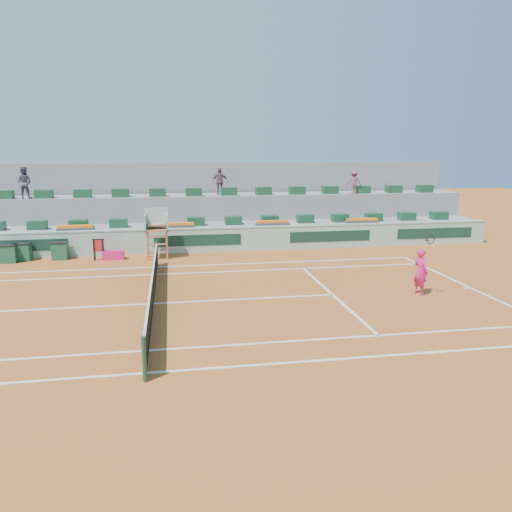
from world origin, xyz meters
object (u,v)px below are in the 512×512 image
object	(u,v)px
tennis_player	(421,271)
umpire_chair	(157,226)
player_bag	(114,255)
drink_cooler_a	(60,251)

from	to	relation	value
tennis_player	umpire_chair	bearing A→B (deg)	140.26
player_bag	tennis_player	distance (m)	14.09
player_bag	drink_cooler_a	distance (m)	2.57
umpire_chair	drink_cooler_a	distance (m)	4.76
player_bag	umpire_chair	xyz separation A→B (m)	(2.08, 0.01, 1.33)
umpire_chair	tennis_player	xyz separation A→B (m)	(9.55, -7.94, -0.69)
player_bag	tennis_player	size ratio (longest dim) A/B	0.43
player_bag	tennis_player	world-z (taller)	tennis_player
umpire_chair	player_bag	bearing A→B (deg)	-179.68
drink_cooler_a	player_bag	bearing A→B (deg)	-9.88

